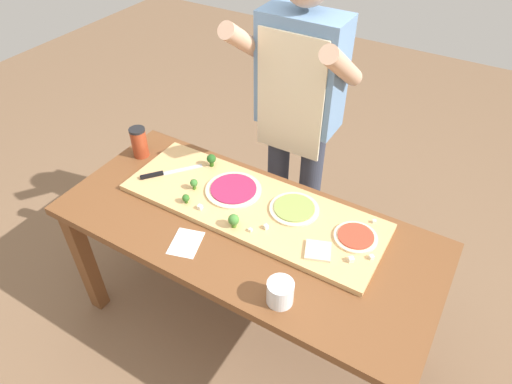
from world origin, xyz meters
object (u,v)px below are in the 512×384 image
Objects in this scene: pizza_slice_far_right at (318,250)px; cheese_crumble_f at (266,227)px; broccoli_floret_back_right at (234,220)px; cheese_crumble_c at (374,221)px; chefs_knife at (163,173)px; pizza_whole_tomato_red at (356,237)px; sauce_jar at (139,142)px; prep_table at (246,241)px; cheese_crumble_d at (372,257)px; pizza_whole_pesto_green at (294,209)px; cheese_crumble_a at (351,260)px; cheese_crumble_e at (200,207)px; broccoli_floret_back_mid at (211,159)px; cook_center at (298,106)px; broccoli_floret_center_right at (194,183)px; pizza_whole_beet_magenta at (233,189)px; recipe_note at (186,243)px; flour_cup at (280,293)px; broccoli_floret_center_left at (186,198)px; cheese_crumble_b at (250,230)px.

cheese_crumble_f is (-0.24, 0.00, 0.00)m from pizza_slice_far_right.
broccoli_floret_back_right is 0.60m from cheese_crumble_c.
chefs_knife is 13.64× the size of cheese_crumble_f.
pizza_whole_tomato_red is 1.17m from sauce_jar.
cheese_crumble_d reaches higher than prep_table.
pizza_whole_pesto_green is at bearing 175.68° from pizza_whole_tomato_red.
cheese_crumble_a is 1.06× the size of cheese_crumble_e.
prep_table is at bearing -35.32° from broccoli_floret_back_mid.
broccoli_floret_center_right is at bearing -112.91° from cook_center.
cook_center is (-0.05, 0.67, 0.19)m from broccoli_floret_back_right.
cheese_crumble_e is 0.31m from cheese_crumble_f.
cheese_crumble_e is at bearing -20.75° from sauce_jar.
cheese_crumble_c is (0.03, 0.12, -0.00)m from pizza_whole_tomato_red.
chefs_knife and pizza_whole_beet_magenta have the same top height.
cheese_crumble_d is at bearing 40.02° from cheese_crumble_a.
chefs_knife is 14.61× the size of cheese_crumble_d.
broccoli_floret_center_right is at bearing -153.31° from pizza_whole_beet_magenta.
pizza_whole_beet_magenta is 1.71× the size of recipe_note.
cheese_crumble_c is 0.46m from cheese_crumble_f.
pizza_whole_pesto_green is 12.13× the size of cheese_crumble_f.
cheese_crumble_c is 0.69m from cook_center.
flour_cup is at bearing -27.45° from broccoli_floret_center_right.
cheese_crumble_e is (0.08, -0.00, -0.02)m from broccoli_floret_center_left.
broccoli_floret_back_mid is at bearing 115.53° from cheese_crumble_e.
broccoli_floret_back_mid is 0.31m from cheese_crumble_e.
broccoli_floret_center_left is 0.72m from cook_center.
pizza_whole_tomato_red is at bearing -7.07° from broccoli_floret_back_mid.
broccoli_floret_back_mid is at bearing 164.68° from cheese_crumble_a.
chefs_knife is 1.12× the size of pizza_whole_pesto_green.
sauce_jar is (-0.22, 0.09, 0.05)m from chefs_knife.
cheese_crumble_d is at bearing -13.68° from pizza_whole_pesto_green.
sauce_jar is (-0.52, 0.20, 0.04)m from cheese_crumble_e.
broccoli_floret_back_mid reaches higher than prep_table.
chefs_knife is 12.80× the size of cheese_crumble_e.
sauce_jar is (-1.20, 0.14, 0.04)m from cheese_crumble_a.
cheese_crumble_b is (0.36, -0.10, -0.03)m from broccoli_floret_center_right.
pizza_whole_pesto_green is 2.21× the size of flour_cup.
prep_table is at bearing -7.74° from chefs_knife.
pizza_slice_far_right is 0.13m from cheese_crumble_a.
broccoli_floret_center_right is at bearing 164.66° from cheese_crumble_b.
cook_center is at bearing 132.26° from cheese_crumble_a.
cheese_crumble_b is at bearing -42.06° from pizza_whole_beet_magenta.
flour_cup is (0.82, -0.33, 0.01)m from chefs_knife.
cheese_crumble_f is at bearing 128.10° from flour_cup.
cheese_crumble_b is 0.71m from cook_center.
cheese_crumble_b is 0.76× the size of cheese_crumble_f.
cook_center is at bearing 147.57° from cheese_crumble_c.
pizza_slice_far_right is 0.27m from flour_cup.
pizza_whole_beet_magenta is at bearing 169.04° from cheese_crumble_a.
pizza_whole_beet_magenta is at bearing -174.73° from pizza_whole_pesto_green.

